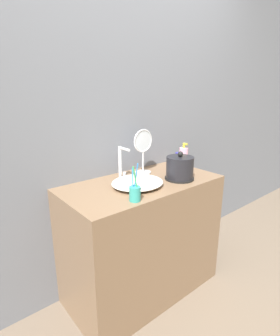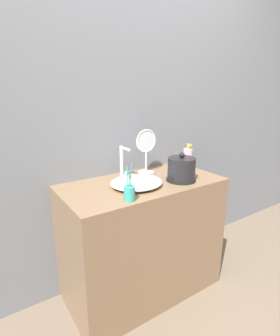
{
  "view_description": "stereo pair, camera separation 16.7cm",
  "coord_description": "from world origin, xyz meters",
  "px_view_note": "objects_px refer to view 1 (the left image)",
  "views": [
    {
      "loc": [
        -1.05,
        -0.97,
        1.4
      ],
      "look_at": [
        -0.02,
        0.27,
        0.93
      ],
      "focal_mm": 28.0,
      "sensor_mm": 36.0,
      "label": 1
    },
    {
      "loc": [
        -0.91,
        -1.07,
        1.4
      ],
      "look_at": [
        -0.02,
        0.27,
        0.93
      ],
      "focal_mm": 28.0,
      "sensor_mm": 36.0,
      "label": 2
    }
  ],
  "objects_px": {
    "toothbrush_cup": "(135,193)",
    "lotion_bottle": "(183,159)",
    "vanity_mirror": "(143,149)",
    "electric_kettle": "(180,169)",
    "faucet": "(121,162)",
    "shampoo_bottle": "(178,160)"
  },
  "relations": [
    {
      "from": "vanity_mirror",
      "to": "lotion_bottle",
      "type": "bearing_deg",
      "value": -31.13
    },
    {
      "from": "faucet",
      "to": "lotion_bottle",
      "type": "relative_size",
      "value": 1.05
    },
    {
      "from": "electric_kettle",
      "to": "lotion_bottle",
      "type": "height_order",
      "value": "lotion_bottle"
    },
    {
      "from": "toothbrush_cup",
      "to": "shampoo_bottle",
      "type": "height_order",
      "value": "toothbrush_cup"
    },
    {
      "from": "faucet",
      "to": "lotion_bottle",
      "type": "height_order",
      "value": "faucet"
    },
    {
      "from": "electric_kettle",
      "to": "vanity_mirror",
      "type": "height_order",
      "value": "vanity_mirror"
    },
    {
      "from": "faucet",
      "to": "electric_kettle",
      "type": "xyz_separation_m",
      "value": [
        0.3,
        -0.25,
        -0.05
      ]
    },
    {
      "from": "toothbrush_cup",
      "to": "shampoo_bottle",
      "type": "bearing_deg",
      "value": 24.85
    },
    {
      "from": "vanity_mirror",
      "to": "electric_kettle",
      "type": "bearing_deg",
      "value": -68.7
    },
    {
      "from": "electric_kettle",
      "to": "toothbrush_cup",
      "type": "bearing_deg",
      "value": -168.45
    },
    {
      "from": "electric_kettle",
      "to": "lotion_bottle",
      "type": "bearing_deg",
      "value": 34.33
    },
    {
      "from": "toothbrush_cup",
      "to": "lotion_bottle",
      "type": "bearing_deg",
      "value": 18.01
    },
    {
      "from": "toothbrush_cup",
      "to": "lotion_bottle",
      "type": "relative_size",
      "value": 0.98
    },
    {
      "from": "shampoo_bottle",
      "to": "lotion_bottle",
      "type": "bearing_deg",
      "value": -120.93
    },
    {
      "from": "electric_kettle",
      "to": "lotion_bottle",
      "type": "xyz_separation_m",
      "value": [
        0.16,
        0.11,
        0.02
      ]
    },
    {
      "from": "electric_kettle",
      "to": "toothbrush_cup",
      "type": "relative_size",
      "value": 0.94
    },
    {
      "from": "toothbrush_cup",
      "to": "vanity_mirror",
      "type": "xyz_separation_m",
      "value": [
        0.36,
        0.35,
        0.13
      ]
    },
    {
      "from": "lotion_bottle",
      "to": "shampoo_bottle",
      "type": "height_order",
      "value": "lotion_bottle"
    },
    {
      "from": "faucet",
      "to": "shampoo_bottle",
      "type": "relative_size",
      "value": 1.99
    },
    {
      "from": "shampoo_bottle",
      "to": "vanity_mirror",
      "type": "xyz_separation_m",
      "value": [
        -0.33,
        0.04,
        0.12
      ]
    },
    {
      "from": "vanity_mirror",
      "to": "shampoo_bottle",
      "type": "bearing_deg",
      "value": -6.58
    },
    {
      "from": "shampoo_bottle",
      "to": "vanity_mirror",
      "type": "bearing_deg",
      "value": 173.42
    }
  ]
}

